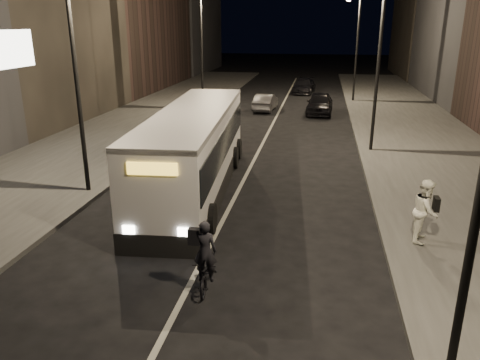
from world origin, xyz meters
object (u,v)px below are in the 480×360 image
at_px(cyclist_on_bicycle, 207,266).
at_px(car_near, 320,103).
at_px(streetlight_left_near, 80,49).
at_px(car_far, 304,86).
at_px(streetlight_right_mid, 375,42).
at_px(car_mid, 265,102).
at_px(pedestrian_woman, 426,211).
at_px(city_bus, 195,147).
at_px(streetlight_right_far, 354,34).
at_px(streetlight_left_far, 205,36).

relative_size(cyclist_on_bicycle, car_near, 0.42).
xyz_separation_m(streetlight_left_near, car_far, (6.72, 28.66, -4.72)).
height_order(streetlight_right_mid, car_mid, streetlight_right_mid).
height_order(pedestrian_woman, car_near, pedestrian_woman).
relative_size(car_near, car_mid, 1.17).
height_order(streetlight_left_near, cyclist_on_bicycle, streetlight_left_near).
bearing_deg(cyclist_on_bicycle, city_bus, 103.70).
height_order(pedestrian_woman, car_far, pedestrian_woman).
bearing_deg(cyclist_on_bicycle, car_near, 80.80).
bearing_deg(car_mid, streetlight_right_mid, 123.62).
height_order(streetlight_left_near, car_far, streetlight_left_near).
height_order(streetlight_right_far, streetlight_left_near, same).
relative_size(streetlight_right_mid, car_near, 1.84).
distance_m(streetlight_right_far, car_near, 7.74).
height_order(streetlight_right_mid, streetlight_left_far, same).
distance_m(streetlight_right_far, city_bus, 24.07).
bearing_deg(streetlight_left_near, pedestrian_woman, -12.02).
height_order(city_bus, car_mid, city_bus).
distance_m(streetlight_right_mid, streetlight_left_far, 14.62).
relative_size(streetlight_right_far, streetlight_left_near, 1.00).
distance_m(city_bus, pedestrian_woman, 8.68).
bearing_deg(streetlight_left_near, streetlight_right_far, 66.04).
bearing_deg(city_bus, streetlight_right_far, 68.52).
bearing_deg(pedestrian_woman, cyclist_on_bicycle, 135.79).
height_order(streetlight_right_mid, city_bus, streetlight_right_mid).
height_order(streetlight_right_far, car_mid, streetlight_right_far).
bearing_deg(car_near, car_mid, 172.93).
bearing_deg(car_near, pedestrian_woman, -78.95).
height_order(cyclist_on_bicycle, car_mid, cyclist_on_bicycle).
bearing_deg(car_mid, streetlight_right_far, -138.24).
bearing_deg(pedestrian_woman, city_bus, 79.64).
distance_m(streetlight_right_far, streetlight_left_near, 26.26).
bearing_deg(streetlight_left_near, car_near, 65.65).
bearing_deg(car_near, streetlight_left_near, -112.08).
bearing_deg(streetlight_right_far, streetlight_left_near, -113.96).
bearing_deg(streetlight_right_mid, streetlight_right_far, 90.00).
bearing_deg(streetlight_right_mid, pedestrian_woman, -85.63).
bearing_deg(streetlight_left_near, streetlight_left_far, 90.00).
bearing_deg(streetlight_right_far, city_bus, -107.19).
height_order(car_near, car_far, car_near).
xyz_separation_m(streetlight_left_far, car_far, (6.72, 10.66, -4.72)).
xyz_separation_m(streetlight_right_mid, streetlight_left_far, (-10.66, 10.00, 0.00)).
bearing_deg(car_near, streetlight_left_far, -175.91).
height_order(streetlight_left_near, car_mid, streetlight_left_near).
relative_size(streetlight_right_mid, streetlight_right_far, 1.00).
distance_m(cyclist_on_bicycle, car_near, 24.20).
bearing_deg(streetlight_left_far, city_bus, -77.75).
bearing_deg(streetlight_left_far, car_far, 57.78).
xyz_separation_m(streetlight_right_mid, streetlight_left_near, (-10.66, -8.00, 0.00)).
xyz_separation_m(streetlight_right_far, cyclist_on_bicycle, (-4.86, -29.81, -4.74)).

